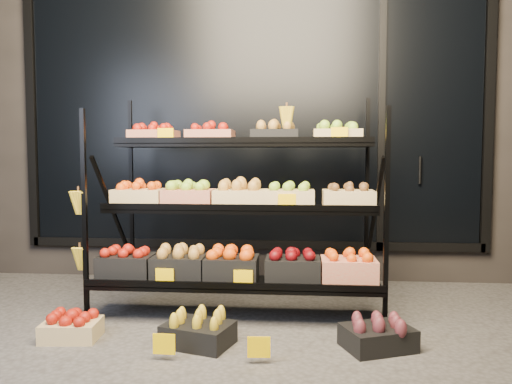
{
  "coord_description": "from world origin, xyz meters",
  "views": [
    {
      "loc": [
        0.45,
        -3.13,
        1.17
      ],
      "look_at": [
        0.13,
        0.55,
        0.91
      ],
      "focal_mm": 35.0,
      "sensor_mm": 36.0,
      "label": 1
    }
  ],
  "objects": [
    {
      "name": "ground",
      "position": [
        0.0,
        0.0,
        0.0
      ],
      "size": [
        24.0,
        24.0,
        0.0
      ],
      "primitive_type": "plane",
      "color": "#514F4C",
      "rests_on": "ground"
    },
    {
      "name": "building",
      "position": [
        0.0,
        2.59,
        1.75
      ],
      "size": [
        6.0,
        2.08,
        3.5
      ],
      "color": "#2D2826",
      "rests_on": "ground"
    },
    {
      "name": "display_rack",
      "position": [
        -0.01,
        0.6,
        0.79
      ],
      "size": [
        2.18,
        1.02,
        1.68
      ],
      "color": "black",
      "rests_on": "ground"
    },
    {
      "name": "tag_floor_a",
      "position": [
        -0.31,
        -0.4,
        0.06
      ],
      "size": [
        0.13,
        0.01,
        0.12
      ],
      "primitive_type": "cube",
      "color": "#F9C400",
      "rests_on": "ground"
    },
    {
      "name": "tag_floor_b",
      "position": [
        0.23,
        -0.4,
        0.06
      ],
      "size": [
        0.13,
        0.01,
        0.12
      ],
      "primitive_type": "cube",
      "color": "#F9C400",
      "rests_on": "ground"
    },
    {
      "name": "floor_crate_left",
      "position": [
        -1.0,
        -0.11,
        0.09
      ],
      "size": [
        0.37,
        0.28,
        0.18
      ],
      "rotation": [
        0.0,
        0.0,
        0.09
      ],
      "color": "#D3B679",
      "rests_on": "ground"
    },
    {
      "name": "floor_crate_midleft",
      "position": [
        -0.17,
        -0.14,
        0.1
      ],
      "size": [
        0.47,
        0.4,
        0.2
      ],
      "rotation": [
        0.0,
        0.0,
        -0.3
      ],
      "color": "black",
      "rests_on": "ground"
    },
    {
      "name": "floor_crate_right",
      "position": [
        0.93,
        -0.11,
        0.09
      ],
      "size": [
        0.48,
        0.42,
        0.2
      ],
      "rotation": [
        0.0,
        0.0,
        0.38
      ],
      "color": "black",
      "rests_on": "ground"
    }
  ]
}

